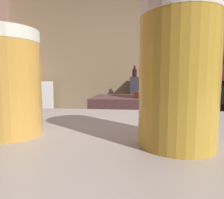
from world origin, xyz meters
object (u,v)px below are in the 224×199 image
Objects in this scene: bartender at (221,93)px; pint_glass_near at (178,75)px; mixing_bowl at (142,94)px; pint_glass_far at (9,84)px; bottle_olive_oil at (169,72)px; bottle_soy at (185,71)px; bottle_hot_sauce at (160,72)px; mini_fridge at (29,114)px; bottle_vinegar at (135,73)px.

pint_glass_near is (-0.59, -1.26, 0.10)m from bartender.
bartender reaches higher than mixing_bowl.
bottle_olive_oil is (0.71, 2.94, 0.13)m from pint_glass_far.
bottle_soy is at bearing 9.31° from bartender.
pint_glass_far is 0.58× the size of bottle_olive_oil.
pint_glass_far is (-0.24, -1.70, 0.14)m from mixing_bowl.
bottle_hot_sauce is at bearing 75.70° from mixing_bowl.
bottle_soy is (0.76, 2.96, 0.13)m from pint_glass_near.
bartender is 7.52× the size of bottle_soy.
bottle_vinegar reaches higher than mini_fridge.
bartender reaches higher than mini_fridge.
mixing_bowl is 1.47m from bottle_soy.
mixing_bowl is at bearing 82.09° from pint_glass_far.
bottle_soy is (0.24, 0.01, 0.01)m from bottle_olive_oil.
bottle_hot_sauce is at bearing 6.59° from mini_fridge.
mixing_bowl is (1.82, -1.05, 0.42)m from mini_fridge.
pint_glass_far is 0.55× the size of bottle_soy.
pint_glass_near is 0.19m from pint_glass_far.
mixing_bowl is at bearing 65.34° from bartender.
bottle_vinegar is at bearing -171.52° from bottle_soy.
bottle_hot_sauce is at bearing 21.84° from bottle_vinegar.
mini_fridge is at bearing -175.10° from bottle_olive_oil.
mini_fridge reaches higher than mixing_bowl.
bottle_hot_sauce is (0.37, 3.01, 0.12)m from pint_glass_near.
pint_glass_near is 2.85m from bottle_vinegar.
bottle_hot_sauce is (-0.22, 1.75, 0.22)m from bartender.
bottle_olive_oil reaches higher than pint_glass_far.
pint_glass_near is (1.78, -2.76, 0.57)m from mini_fridge.
pint_glass_far is at bearing -103.57° from bottle_olive_oil.
bottle_hot_sauce is at bearing 79.30° from pint_glass_far.
bottle_hot_sauce reaches higher than mini_fridge.
bottle_soy is at bearing 72.17° from pint_glass_far.
bottle_olive_oil is (2.29, 0.20, 0.70)m from mini_fridge.
bartender is 1.71m from bottle_vinegar.
bartender reaches higher than bottle_soy.
bartender is at bearing -82.93° from bottle_hot_sauce.
bottle_soy is (0.38, -0.04, 0.01)m from bottle_hot_sauce.
pint_glass_far is 0.63× the size of bottle_hot_sauce.
pint_glass_near is at bearing -89.34° from bottle_vinegar.
mixing_bowl is 0.82× the size of bottle_olive_oil.
bartender is 1.48m from pint_glass_far.
bottle_hot_sauce reaches higher than pint_glass_near.
bottle_vinegar is 0.90× the size of bottle_hot_sauce.
bottle_hot_sauce is 0.39m from bottle_soy.
pint_glass_near is 0.67× the size of bottle_olive_oil.
mini_fridge is 4.67× the size of bottle_soy.
bottle_vinegar is at bearing 93.82° from mixing_bowl.
pint_glass_near is (-0.04, -1.72, 0.15)m from mixing_bowl.
mixing_bowl is 0.99× the size of bottle_vinegar.
mini_fridge is 4.99× the size of bottle_olive_oil.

